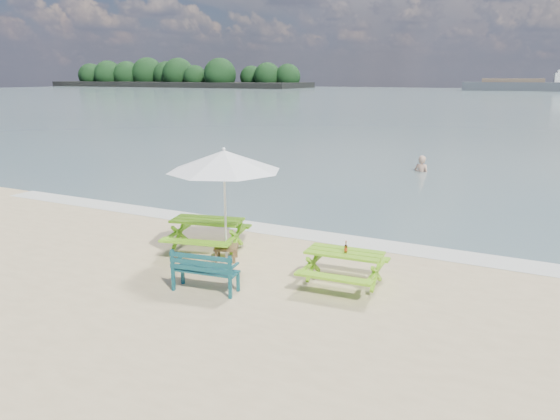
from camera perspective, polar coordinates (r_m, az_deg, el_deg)
The scene contains 10 objects.
sea at distance 92.55m, azimuth 24.70°, elevation 10.31°, with size 300.00×300.00×0.00m, color slate.
foam_strip at distance 13.52m, azimuth 4.34°, elevation -2.78°, with size 22.00×0.90×0.01m, color silver.
island_headland at distance 186.92m, azimuth -10.87°, elevation 13.53°, with size 90.00×22.00×7.60m.
picnic_table_left at distance 12.42m, azimuth -7.58°, elevation -2.69°, with size 1.92×2.05×0.75m.
picnic_table_right at distance 10.42m, azimuth 6.71°, elevation -6.17°, with size 1.52×1.67×0.68m.
park_bench at distance 10.23m, azimuth -7.77°, elevation -7.14°, with size 1.28×0.59×0.76m.
side_table at distance 11.84m, azimuth -5.63°, elevation -4.48°, with size 0.64×0.64×0.31m.
patio_umbrella at distance 11.37m, azimuth -5.87°, elevation 5.14°, with size 3.19×3.19×2.38m.
beer_bottle at distance 10.21m, azimuth 6.89°, elevation -4.05°, with size 0.06×0.06×0.23m.
swimmer at distance 23.38m, azimuth 14.53°, elevation 3.39°, with size 0.73×0.56×1.79m.
Camera 1 is at (5.04, -7.33, 3.89)m, focal length 35.00 mm.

